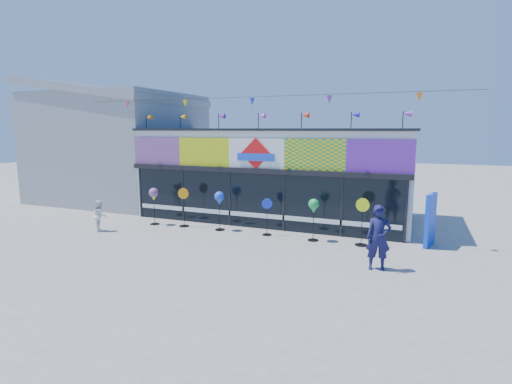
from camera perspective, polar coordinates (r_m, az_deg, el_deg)
The scene contains 12 objects.
ground at distance 13.68m, azimuth -5.42°, elevation -8.38°, with size 80.00×80.00×0.00m, color slate.
kite_shop at distance 18.63m, azimuth 2.95°, elevation 2.74°, with size 16.00×5.70×5.31m.
neighbour_building at distance 24.56m, azimuth -18.92°, elevation 6.48°, with size 8.18×7.20×6.87m.
blue_sign at distance 15.20m, azimuth 23.63°, elevation -3.69°, with size 0.39×0.93×1.86m.
spinner_0 at distance 17.59m, azimuth -14.40°, elevation -0.45°, with size 0.40×0.40×1.59m.
spinner_1 at distance 17.02m, azimuth -10.30°, elevation -2.01°, with size 0.46×0.42×1.64m.
spinner_2 at distance 16.14m, azimuth -5.25°, elevation -1.04°, with size 0.40×0.40×1.59m.
spinner_3 at distance 15.41m, azimuth 1.58°, elevation -3.42°, with size 0.40×0.37×1.45m.
spinner_4 at distance 14.70m, azimuth 8.25°, elevation -2.17°, with size 0.40×0.40×1.57m.
spinner_5 at distance 14.49m, azimuth 14.91°, elevation -3.98°, with size 0.48×0.43×1.70m.
adult_man at distance 12.17m, azimuth 17.09°, elevation -6.26°, with size 0.70×0.46×1.92m, color #141541.
child at distance 17.31m, azimuth -21.40°, elevation -3.14°, with size 0.61×0.35×1.25m, color white.
Camera 1 is at (6.07, -11.56, 4.08)m, focal length 28.00 mm.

